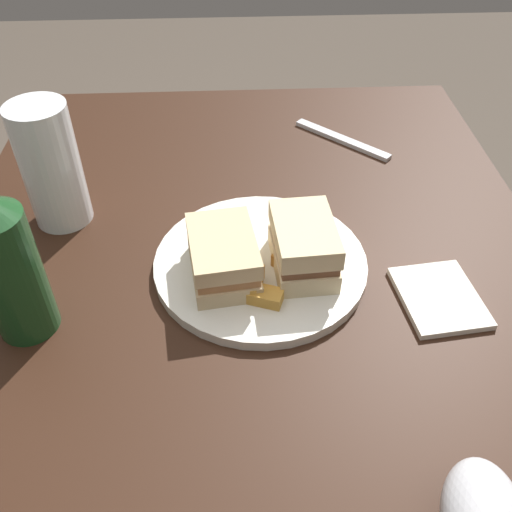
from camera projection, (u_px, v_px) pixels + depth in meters
The scene contains 12 objects.
dining_table at pixel (253, 436), 0.94m from camera, with size 1.03×0.78×0.73m, color black.
plate at pixel (260, 263), 0.70m from camera, with size 0.27×0.27×0.01m, color silver.
sandwich_half_left at pixel (223, 258), 0.66m from camera, with size 0.12×0.09×0.06m.
sandwich_half_right at pixel (304, 246), 0.67m from camera, with size 0.11×0.08×0.06m.
potato_wedge_front at pixel (294, 272), 0.67m from camera, with size 0.05×0.02×0.01m, color #AD702D.
potato_wedge_middle at pixel (292, 266), 0.68m from camera, with size 0.05×0.02×0.02m, color #AD702D.
potato_wedge_back at pixel (262, 295), 0.64m from camera, with size 0.05×0.02×0.02m, color gold.
potato_wedge_left_edge at pixel (256, 283), 0.65m from camera, with size 0.05×0.02×0.02m, color gold.
pint_glass at pixel (53, 173), 0.73m from camera, with size 0.08×0.08×0.17m.
cider_bottle at pixel (5, 261), 0.57m from camera, with size 0.07×0.07×0.25m.
napkin at pixel (439, 298), 0.66m from camera, with size 0.11×0.09×0.01m, color silver.
fork at pixel (342, 139), 0.93m from camera, with size 0.18×0.02×0.01m, color silver.
Camera 1 is at (-0.49, 0.02, 1.22)m, focal length 39.45 mm.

